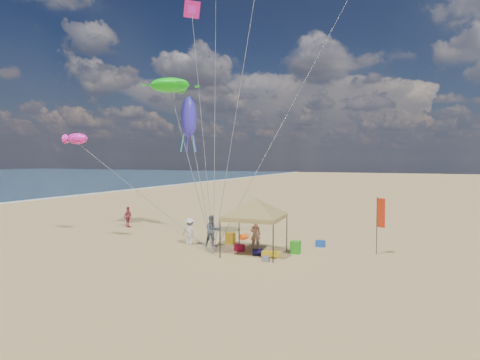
{
  "coord_description": "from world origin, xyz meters",
  "views": [
    {
      "loc": [
        9.65,
        -18.84,
        5.25
      ],
      "look_at": [
        0.0,
        3.0,
        4.0
      ],
      "focal_mm": 29.76,
      "sensor_mm": 36.0,
      "label": 1
    }
  ],
  "objects": [
    {
      "name": "turtle_kite",
      "position": [
        -5.23,
        3.41,
        10.11
      ],
      "size": [
        3.38,
        3.12,
        0.91
      ],
      "primitive_type": "ellipsoid",
      "rotation": [
        0.0,
        0.0,
        0.44
      ],
      "color": "#0FDB15",
      "rests_on": "ground"
    },
    {
      "name": "bag_navy",
      "position": [
        1.89,
        1.16,
        0.18
      ],
      "size": [
        0.69,
        0.54,
        0.36
      ],
      "primitive_type": "cylinder",
      "rotation": [
        0.0,
        1.57,
        0.35
      ],
      "color": "#0E0B34",
      "rests_on": "ground"
    },
    {
      "name": "person_near_a",
      "position": [
        1.15,
        2.65,
        0.83
      ],
      "size": [
        0.72,
        0.61,
        1.66
      ],
      "primitive_type": "imported",
      "rotation": [
        0.0,
        0.0,
        3.56
      ],
      "color": "tan",
      "rests_on": "ground"
    },
    {
      "name": "ground",
      "position": [
        0.0,
        0.0,
        0.0
      ],
      "size": [
        280.0,
        280.0,
        0.0
      ],
      "primitive_type": "plane",
      "color": "tan",
      "rests_on": "ground"
    },
    {
      "name": "fish_kite",
      "position": [
        -10.35,
        0.44,
        6.58
      ],
      "size": [
        1.74,
        1.13,
        0.71
      ],
      "primitive_type": "ellipsoid",
      "rotation": [
        0.0,
        0.0,
        -0.22
      ],
      "color": "#FC24B8",
      "rests_on": "ground"
    },
    {
      "name": "cooler_red",
      "position": [
        0.53,
        1.72,
        0.19
      ],
      "size": [
        0.54,
        0.38,
        0.38
      ],
      "primitive_type": "cube",
      "color": "#A30D2A",
      "rests_on": "ground"
    },
    {
      "name": "squid_kite",
      "position": [
        -4.49,
        4.57,
        8.11
      ],
      "size": [
        1.2,
        1.2,
        2.78
      ],
      "primitive_type": "ellipsoid",
      "rotation": [
        0.0,
        0.0,
        0.13
      ],
      "color": "#392CD3",
      "rests_on": "ground"
    },
    {
      "name": "crate_grey",
      "position": [
        2.73,
        0.1,
        0.14
      ],
      "size": [
        0.34,
        0.3,
        0.28
      ],
      "primitive_type": "cube",
      "color": "slate",
      "rests_on": "ground"
    },
    {
      "name": "bag_orange",
      "position": [
        -0.58,
        4.89,
        0.18
      ],
      "size": [
        0.54,
        0.69,
        0.36
      ],
      "primitive_type": "cylinder",
      "rotation": [
        0.0,
        1.57,
        1.22
      ],
      "color": "#FF4D0E",
      "rests_on": "ground"
    },
    {
      "name": "chair_yellow",
      "position": [
        -0.79,
        3.29,
        0.35
      ],
      "size": [
        0.5,
        0.5,
        0.7
      ],
      "primitive_type": "cube",
      "color": "yellow",
      "rests_on": "ground"
    },
    {
      "name": "stunt_kite_pink",
      "position": [
        -7.27,
        9.78,
        17.44
      ],
      "size": [
        1.35,
        1.35,
        1.21
      ],
      "primitive_type": "cube",
      "rotation": [
        0.44,
        0.0,
        0.79
      ],
      "color": "#E0198D",
      "rests_on": "ground"
    },
    {
      "name": "person_far_a",
      "position": [
        -10.55,
        5.48,
        0.81
      ],
      "size": [
        0.51,
        0.99,
        1.62
      ],
      "primitive_type": "imported",
      "rotation": [
        0.0,
        0.0,
        1.69
      ],
      "color": "#AE434E",
      "rests_on": "ground"
    },
    {
      "name": "person_near_b",
      "position": [
        -1.42,
        2.12,
        0.94
      ],
      "size": [
        1.16,
        1.15,
        1.89
      ],
      "primitive_type": "imported",
      "rotation": [
        0.0,
        0.0,
        0.76
      ],
      "color": "#333F46",
      "rests_on": "ground"
    },
    {
      "name": "beach_cart",
      "position": [
        2.65,
        1.07,
        0.2
      ],
      "size": [
        0.9,
        0.5,
        0.24
      ],
      "primitive_type": "cube",
      "color": "yellow",
      "rests_on": "ground"
    },
    {
      "name": "feather_flag",
      "position": [
        7.93,
        4.01,
        2.12
      ],
      "size": [
        0.46,
        0.2,
        3.18
      ],
      "color": "black",
      "rests_on": "ground"
    },
    {
      "name": "chair_green",
      "position": [
        3.62,
        2.45,
        0.35
      ],
      "size": [
        0.5,
        0.5,
        0.7
      ],
      "primitive_type": "cube",
      "color": "#29911A",
      "rests_on": "ground"
    },
    {
      "name": "person_near_c",
      "position": [
        -2.92,
        2.0,
        0.82
      ],
      "size": [
        1.08,
        0.64,
        1.64
      ],
      "primitive_type": "imported",
      "rotation": [
        0.0,
        0.0,
        3.17
      ],
      "color": "beige",
      "rests_on": "ground"
    },
    {
      "name": "cooler_blue",
      "position": [
        4.53,
        4.69,
        0.19
      ],
      "size": [
        0.54,
        0.38,
        0.38
      ],
      "primitive_type": "cube",
      "color": "#1545AC",
      "rests_on": "ground"
    },
    {
      "name": "canopy_tent",
      "position": [
        1.6,
        1.4,
        3.03
      ],
      "size": [
        5.9,
        5.9,
        3.64
      ],
      "color": "black",
      "rests_on": "ground"
    }
  ]
}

